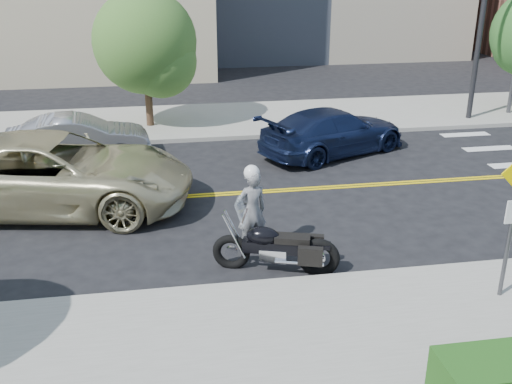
{
  "coord_description": "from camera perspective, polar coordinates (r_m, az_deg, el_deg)",
  "views": [
    {
      "loc": [
        -2.04,
        -15.32,
        6.29
      ],
      "look_at": [
        0.01,
        -2.91,
        1.2
      ],
      "focal_mm": 42.0,
      "sensor_mm": 36.0,
      "label": 1
    }
  ],
  "objects": [
    {
      "name": "sidewalk_far",
      "position": [
        23.74,
        -4.17,
        6.81
      ],
      "size": [
        60.0,
        5.0,
        0.15
      ],
      "primitive_type": "cube",
      "color": "#9E9B91",
      "rests_on": "ground_plane"
    },
    {
      "name": "suv",
      "position": [
        16.22,
        -18.64,
        1.73
      ],
      "size": [
        7.51,
        4.41,
        1.96
      ],
      "primitive_type": "imported",
      "rotation": [
        0.0,
        0.0,
        1.4
      ],
      "color": "#C1B88D",
      "rests_on": "ground"
    },
    {
      "name": "traffic_light",
      "position": [
        23.74,
        22.07,
        16.62
      ],
      "size": [
        0.28,
        4.5,
        7.0
      ],
      "color": "black",
      "rests_on": "sidewalk_far"
    },
    {
      "name": "motorcycle",
      "position": [
        12.42,
        1.94,
        -4.28
      ],
      "size": [
        2.7,
        1.52,
        1.57
      ],
      "primitive_type": null,
      "rotation": [
        0.0,
        0.0,
        -0.3
      ],
      "color": "black",
      "rests_on": "ground"
    },
    {
      "name": "parked_car_blue",
      "position": [
        19.92,
        7.38,
        5.73
      ],
      "size": [
        5.62,
        4.08,
        1.51
      ],
      "primitive_type": "imported",
      "rotation": [
        0.0,
        0.0,
        2.0
      ],
      "color": "#162144",
      "rests_on": "ground"
    },
    {
      "name": "ground_plane",
      "position": [
        16.69,
        -1.68,
        -0.11
      ],
      "size": [
        120.0,
        120.0,
        0.0
      ],
      "primitive_type": "plane",
      "color": "black",
      "rests_on": "ground"
    },
    {
      "name": "parked_car_silver",
      "position": [
        19.89,
        -16.57,
        4.9
      ],
      "size": [
        4.59,
        1.98,
        1.47
      ],
      "primitive_type": "imported",
      "rotation": [
        0.0,
        0.0,
        1.67
      ],
      "color": "#98999F",
      "rests_on": "ground"
    },
    {
      "name": "tree_far_a",
      "position": [
        22.49,
        -10.55,
        13.85
      ],
      "size": [
        3.73,
        3.73,
        5.1
      ],
      "rotation": [
        0.0,
        0.0,
        -0.22
      ],
      "color": "#382619",
      "rests_on": "ground"
    },
    {
      "name": "motorcyclist",
      "position": [
        13.15,
        -0.41,
        -1.62
      ],
      "size": [
        0.79,
        0.63,
        2.03
      ],
      "rotation": [
        0.0,
        0.0,
        3.41
      ],
      "color": "#AEAFB3",
      "rests_on": "ground"
    },
    {
      "name": "sidewalk_near",
      "position": [
        10.2,
        4.29,
        -15.6
      ],
      "size": [
        60.0,
        5.0,
        0.15
      ],
      "primitive_type": "cube",
      "color": "#9E9B91",
      "rests_on": "ground_plane"
    }
  ]
}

